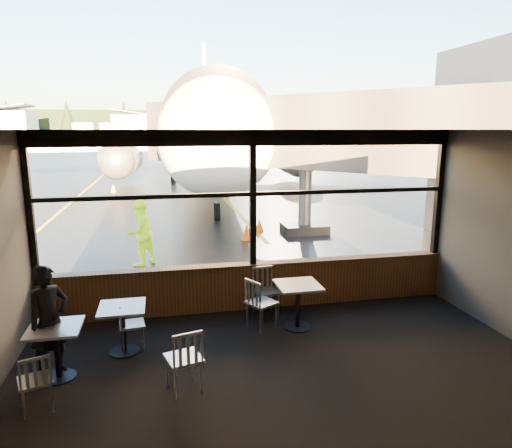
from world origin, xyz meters
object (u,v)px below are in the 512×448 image
object	(u,v)px
cafe_table_near	(298,306)
cone_extra	(247,232)
chair_mid_s	(184,359)
cone_nose	(259,225)
chair_mid_w	(132,325)
chair_left_s	(35,381)
cafe_table_left	(57,353)
ground_crew	(140,233)
chair_near_w	(262,303)
passenger	(49,321)
chair_near_n	(266,292)
cone_wing	(113,188)
airliner	(208,91)
cafe_table_mid	(123,330)
jet_bridge	(328,165)

from	to	relation	value
cafe_table_near	cone_extra	size ratio (longest dim) A/B	1.57
chair_mid_s	cone_nose	distance (m)	9.96
chair_mid_w	chair_left_s	bearing A→B (deg)	-42.50
cafe_table_left	chair_mid_w	size ratio (longest dim) A/B	0.98
chair_mid_s	ground_crew	xyz separation A→B (m)	(-0.79, 6.25, 0.39)
chair_mid_s	chair_mid_w	world-z (taller)	chair_mid_s
chair_near_w	passenger	bearing A→B (deg)	-103.06
chair_left_s	cone_extra	xyz separation A→B (m)	(4.31, 8.44, -0.15)
chair_near_n	cone_wing	xyz separation A→B (m)	(-4.51, 18.89, -0.25)
airliner	chair_mid_s	bearing A→B (deg)	-92.05
chair_near_n	cone_wing	world-z (taller)	chair_near_n
cafe_table_mid	cafe_table_left	bearing A→B (deg)	-145.12
chair_mid_s	chair_left_s	distance (m)	1.85
cafe_table_near	passenger	world-z (taller)	passenger
ground_crew	chair_mid_w	bearing A→B (deg)	46.93
chair_mid_w	cone_wing	bearing A→B (deg)	179.58
jet_bridge	ground_crew	distance (m)	6.39
chair_mid_w	cone_wing	distance (m)	19.86
airliner	jet_bridge	world-z (taller)	airliner
cafe_table_mid	passenger	bearing A→B (deg)	-153.64
chair_mid_s	chair_left_s	size ratio (longest dim) A/B	1.15
cafe_table_mid	cone_extra	size ratio (longest dim) A/B	1.49
jet_bridge	passenger	size ratio (longest dim) A/B	6.65
cafe_table_left	cone_extra	size ratio (longest dim) A/B	1.50
chair_left_s	cone_wing	bearing A→B (deg)	73.42
cafe_table_near	chair_mid_s	distance (m)	2.65
cafe_table_mid	chair_near_n	distance (m)	2.75
cafe_table_near	chair_near_w	xyz separation A→B (m)	(-0.64, 0.11, 0.06)
cafe_table_near	cone_extra	distance (m)	6.77
jet_bridge	chair_mid_s	distance (m)	9.84
chair_near_n	ground_crew	size ratio (longest dim) A/B	0.54
jet_bridge	chair_near_n	world-z (taller)	jet_bridge
chair_left_s	cafe_table_left	bearing A→B (deg)	63.10
airliner	ground_crew	size ratio (longest dim) A/B	22.40
chair_mid_w	cone_nose	world-z (taller)	chair_mid_w
cafe_table_mid	chair_near_n	bearing A→B (deg)	21.20
cafe_table_near	cone_extra	world-z (taller)	cafe_table_near
chair_mid_s	cone_wing	bearing A→B (deg)	82.26
airliner	chair_left_s	size ratio (longest dim) A/B	47.27
cafe_table_near	chair_near_w	world-z (taller)	chair_near_w
cafe_table_mid	cafe_table_left	xyz separation A→B (m)	(-0.87, -0.60, 0.00)
cafe_table_left	cone_nose	xyz separation A→B (m)	(4.87, 8.76, -0.17)
jet_bridge	airliner	bearing A→B (deg)	96.98
ground_crew	cone_nose	xyz separation A→B (m)	(3.91, 3.21, -0.64)
cone_wing	cone_extra	bearing A→B (deg)	-67.54
chair_near_w	chair_left_s	world-z (taller)	chair_near_w
chair_near_w	ground_crew	distance (m)	5.07
chair_left_s	cone_wing	xyz separation A→B (m)	(-0.98, 21.25, -0.19)
cafe_table_left	chair_near_n	xyz separation A→B (m)	(3.43, 1.60, 0.07)
chair_mid_s	ground_crew	distance (m)	6.31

